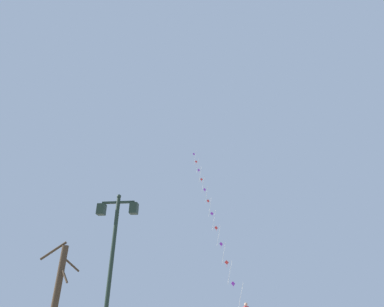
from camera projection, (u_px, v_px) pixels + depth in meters
name	position (u px, v px, depth m)	size (l,w,h in m)	color
twin_lantern_lamp_post	(114.00, 239.00, 10.52)	(1.51, 0.28, 5.30)	#1E2D23
kite_train	(210.00, 209.00, 31.44)	(5.04, 13.09, 20.46)	brown
bare_tree	(57.00, 289.00, 14.22)	(1.90, 1.53, 4.47)	#423323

